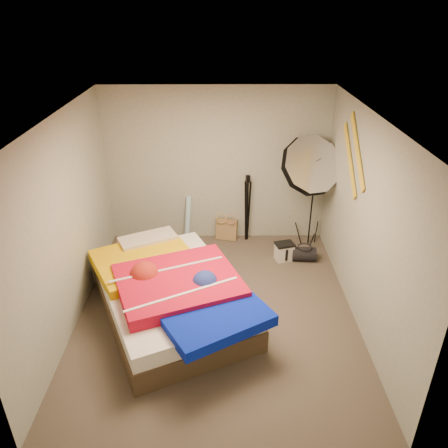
{
  "coord_description": "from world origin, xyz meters",
  "views": [
    {
      "loc": [
        0.06,
        -4.52,
        3.61
      ],
      "look_at": [
        0.1,
        0.6,
        0.95
      ],
      "focal_mm": 35.0,
      "sensor_mm": 36.0,
      "label": 1
    }
  ],
  "objects_px": {
    "wrapping_roll": "(188,219)",
    "photo_umbrella": "(310,166)",
    "tote_bag": "(227,229)",
    "camera_case": "(284,252)",
    "bed": "(171,293)",
    "camera_tripod": "(247,204)",
    "duffel_bag": "(304,254)"
  },
  "relations": [
    {
      "from": "camera_case",
      "to": "camera_tripod",
      "type": "distance_m",
      "value": 1.0
    },
    {
      "from": "tote_bag",
      "to": "camera_tripod",
      "type": "distance_m",
      "value": 0.58
    },
    {
      "from": "camera_case",
      "to": "duffel_bag",
      "type": "height_order",
      "value": "camera_case"
    },
    {
      "from": "bed",
      "to": "photo_umbrella",
      "type": "distance_m",
      "value": 2.77
    },
    {
      "from": "wrapping_roll",
      "to": "photo_umbrella",
      "type": "bearing_deg",
      "value": -9.68
    },
    {
      "from": "wrapping_roll",
      "to": "duffel_bag",
      "type": "height_order",
      "value": "wrapping_roll"
    },
    {
      "from": "tote_bag",
      "to": "wrapping_roll",
      "type": "relative_size",
      "value": 0.47
    },
    {
      "from": "camera_case",
      "to": "camera_tripod",
      "type": "height_order",
      "value": "camera_tripod"
    },
    {
      "from": "duffel_bag",
      "to": "tote_bag",
      "type": "bearing_deg",
      "value": 153.15
    },
    {
      "from": "camera_case",
      "to": "camera_tripod",
      "type": "bearing_deg",
      "value": 114.99
    },
    {
      "from": "photo_umbrella",
      "to": "tote_bag",
      "type": "bearing_deg",
      "value": 165.42
    },
    {
      "from": "tote_bag",
      "to": "bed",
      "type": "bearing_deg",
      "value": -97.26
    },
    {
      "from": "tote_bag",
      "to": "photo_umbrella",
      "type": "bearing_deg",
      "value": -1.76
    },
    {
      "from": "duffel_bag",
      "to": "camera_tripod",
      "type": "bearing_deg",
      "value": 145.24
    },
    {
      "from": "duffel_bag",
      "to": "photo_umbrella",
      "type": "distance_m",
      "value": 1.34
    },
    {
      "from": "duffel_bag",
      "to": "photo_umbrella",
      "type": "xyz_separation_m",
      "value": [
        0.04,
        0.38,
        1.29
      ]
    },
    {
      "from": "wrapping_roll",
      "to": "photo_umbrella",
      "type": "height_order",
      "value": "photo_umbrella"
    },
    {
      "from": "tote_bag",
      "to": "camera_tripod",
      "type": "xyz_separation_m",
      "value": [
        0.33,
        -0.02,
        0.48
      ]
    },
    {
      "from": "wrapping_roll",
      "to": "camera_case",
      "type": "height_order",
      "value": "wrapping_roll"
    },
    {
      "from": "wrapping_roll",
      "to": "bed",
      "type": "height_order",
      "value": "wrapping_roll"
    },
    {
      "from": "tote_bag",
      "to": "wrapping_roll",
      "type": "height_order",
      "value": "wrapping_roll"
    },
    {
      "from": "duffel_bag",
      "to": "bed",
      "type": "height_order",
      "value": "bed"
    },
    {
      "from": "duffel_bag",
      "to": "bed",
      "type": "bearing_deg",
      "value": -142.48
    },
    {
      "from": "camera_case",
      "to": "duffel_bag",
      "type": "distance_m",
      "value": 0.31
    },
    {
      "from": "duffel_bag",
      "to": "bed",
      "type": "xyz_separation_m",
      "value": [
        -1.9,
        -1.28,
        0.22
      ]
    },
    {
      "from": "wrapping_roll",
      "to": "photo_umbrella",
      "type": "relative_size",
      "value": 0.38
    },
    {
      "from": "bed",
      "to": "wrapping_roll",
      "type": "bearing_deg",
      "value": 87.66
    },
    {
      "from": "camera_case",
      "to": "photo_umbrella",
      "type": "height_order",
      "value": "photo_umbrella"
    },
    {
      "from": "tote_bag",
      "to": "camera_tripod",
      "type": "bearing_deg",
      "value": 9.01
    },
    {
      "from": "bed",
      "to": "photo_umbrella",
      "type": "relative_size",
      "value": 1.37
    },
    {
      "from": "duffel_bag",
      "to": "photo_umbrella",
      "type": "relative_size",
      "value": 0.18
    },
    {
      "from": "bed",
      "to": "camera_tripod",
      "type": "bearing_deg",
      "value": 61.64
    }
  ]
}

